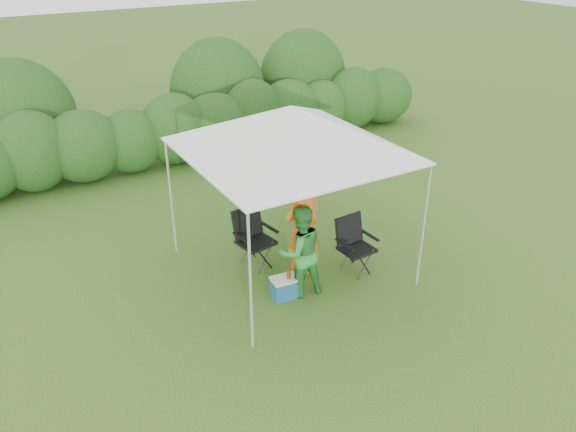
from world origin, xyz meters
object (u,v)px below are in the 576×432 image
chair_right (354,241)px  woman (300,251)px  man (303,228)px  cooler (284,287)px  chair_left (252,234)px  canopy (291,129)px

chair_right → woman: (-1.14, -0.15, 0.22)m
man → cooler: (-0.49, -0.25, -0.81)m
chair_left → man: bearing=-72.9°
canopy → chair_right: 2.19m
canopy → chair_right: canopy is taller
canopy → chair_left: size_ratio=3.07×
canopy → man: 1.55m
canopy → chair_left: (-0.49, 0.43, -1.89)m
chair_right → woman: woman is taller
chair_right → chair_left: 1.71m
chair_left → cooler: 1.21m
cooler → chair_right: bearing=10.7°
chair_left → canopy: bearing=-50.9°
chair_right → man: (-0.92, 0.12, 0.44)m
canopy → cooler: 2.45m
woman → man: bearing=-123.7°
chair_left → man: size_ratio=0.51×
canopy → woman: (-0.26, -0.73, -1.70)m
canopy → man: canopy is taller
canopy → woman: size_ratio=2.04×
chair_right → canopy: bearing=143.0°
chair_left → man: 1.08m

